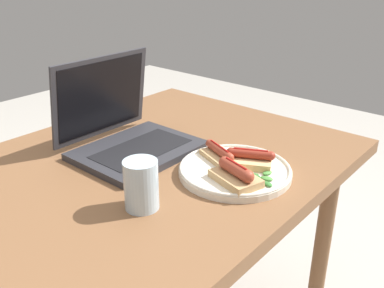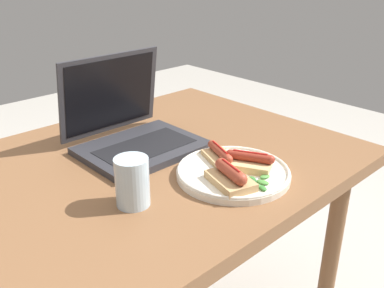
% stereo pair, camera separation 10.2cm
% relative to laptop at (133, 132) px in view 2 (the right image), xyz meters
% --- Properties ---
extents(desk, '(1.23, 0.79, 0.74)m').
position_rel_laptop_xyz_m(desk, '(-0.12, -0.09, -0.12)').
color(desk, brown).
rests_on(desk, ground_plane).
extents(laptop, '(0.30, 0.27, 0.24)m').
position_rel_laptop_xyz_m(laptop, '(0.00, 0.00, 0.00)').
color(laptop, '#2D2D33').
rests_on(laptop, desk).
extents(plate, '(0.26, 0.26, 0.02)m').
position_rel_laptop_xyz_m(plate, '(0.07, -0.30, -0.03)').
color(plate, silver).
rests_on(plate, desk).
extents(sausage_toast_left, '(0.11, 0.12, 0.04)m').
position_rel_laptop_xyz_m(sausage_toast_left, '(0.11, -0.31, -0.01)').
color(sausage_toast_left, tan).
rests_on(sausage_toast_left, plate).
extents(sausage_toast_middle, '(0.10, 0.13, 0.05)m').
position_rel_laptop_xyz_m(sausage_toast_middle, '(0.01, -0.33, -0.01)').
color(sausage_toast_middle, tan).
rests_on(sausage_toast_middle, plate).
extents(sausage_toast_right, '(0.09, 0.11, 0.04)m').
position_rel_laptop_xyz_m(sausage_toast_right, '(0.09, -0.24, -0.01)').
color(sausage_toast_right, tan).
rests_on(sausage_toast_right, plate).
extents(salad_pile, '(0.08, 0.07, 0.01)m').
position_rel_laptop_xyz_m(salad_pile, '(0.06, -0.38, -0.02)').
color(salad_pile, '#387A33').
rests_on(salad_pile, plate).
extents(drinking_glass, '(0.07, 0.07, 0.10)m').
position_rel_laptop_xyz_m(drinking_glass, '(-0.17, -0.24, 0.01)').
color(drinking_glass, silver).
rests_on(drinking_glass, desk).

